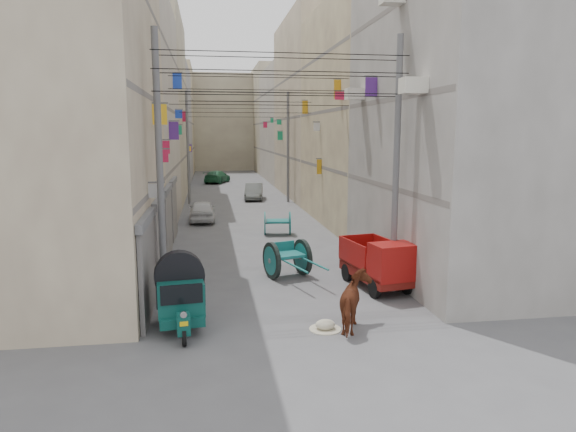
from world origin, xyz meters
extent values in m
plane|color=#4E4E51|center=(0.00, 0.00, 0.00)|extent=(140.00, 140.00, 0.00)
cube|color=#C1B192|center=(-8.00, 8.00, 6.50)|extent=(8.00, 10.00, 13.00)
cube|color=slate|center=(-4.12, 8.00, 3.20)|extent=(0.25, 9.80, 0.18)
cube|color=slate|center=(-4.12, 8.00, 6.20)|extent=(0.25, 9.80, 0.18)
cube|color=#ADA494|center=(-8.00, 19.00, 6.00)|extent=(8.00, 12.00, 12.00)
cube|color=slate|center=(-4.12, 19.00, 3.20)|extent=(0.25, 11.76, 0.18)
cube|color=slate|center=(-4.12, 19.00, 6.20)|extent=(0.25, 11.76, 0.18)
cube|color=slate|center=(-4.12, 19.00, 9.20)|extent=(0.25, 11.76, 0.18)
cube|color=#B5AF8F|center=(-8.00, 32.00, 7.00)|extent=(8.00, 14.00, 14.00)
cube|color=slate|center=(-4.12, 32.00, 3.20)|extent=(0.25, 13.72, 0.18)
cube|color=slate|center=(-4.12, 32.00, 6.20)|extent=(0.25, 13.72, 0.18)
cube|color=slate|center=(-4.12, 32.00, 9.20)|extent=(0.25, 13.72, 0.18)
cube|color=#A09B95|center=(-8.00, 46.00, 5.90)|extent=(8.00, 14.00, 11.80)
cube|color=slate|center=(-4.12, 46.00, 3.20)|extent=(0.25, 13.72, 0.18)
cube|color=slate|center=(-4.12, 46.00, 6.20)|extent=(0.25, 13.72, 0.18)
cube|color=slate|center=(-4.12, 46.00, 9.20)|extent=(0.25, 13.72, 0.18)
cube|color=#C9B98C|center=(-8.00, 59.00, 6.75)|extent=(8.00, 12.00, 13.50)
cube|color=slate|center=(-4.12, 59.00, 3.20)|extent=(0.25, 11.76, 0.18)
cube|color=slate|center=(-4.12, 59.00, 6.20)|extent=(0.25, 11.76, 0.18)
cube|color=slate|center=(-4.12, 59.00, 9.20)|extent=(0.25, 11.76, 0.18)
cube|color=#A09B95|center=(8.00, 8.00, 6.50)|extent=(8.00, 10.00, 13.00)
cube|color=slate|center=(4.12, 8.00, 3.20)|extent=(0.25, 9.80, 0.18)
cube|color=slate|center=(4.12, 8.00, 6.20)|extent=(0.25, 9.80, 0.18)
cube|color=slate|center=(4.12, 8.00, 9.20)|extent=(0.25, 9.80, 0.18)
cube|color=#C9B98C|center=(8.00, 19.00, 6.00)|extent=(8.00, 12.00, 12.00)
cube|color=slate|center=(4.12, 19.00, 3.20)|extent=(0.25, 11.76, 0.18)
cube|color=slate|center=(4.12, 19.00, 6.20)|extent=(0.25, 11.76, 0.18)
cube|color=slate|center=(4.12, 19.00, 9.20)|extent=(0.25, 11.76, 0.18)
cube|color=#C1B192|center=(8.00, 32.00, 7.00)|extent=(8.00, 14.00, 14.00)
cube|color=slate|center=(4.12, 32.00, 3.20)|extent=(0.25, 13.72, 0.18)
cube|color=slate|center=(4.12, 32.00, 6.20)|extent=(0.25, 13.72, 0.18)
cube|color=slate|center=(4.12, 32.00, 9.20)|extent=(0.25, 13.72, 0.18)
cube|color=#ADA494|center=(8.00, 46.00, 5.90)|extent=(8.00, 14.00, 11.80)
cube|color=slate|center=(4.12, 46.00, 3.20)|extent=(0.25, 13.72, 0.18)
cube|color=slate|center=(4.12, 46.00, 6.20)|extent=(0.25, 13.72, 0.18)
cube|color=slate|center=(4.12, 46.00, 9.20)|extent=(0.25, 13.72, 0.18)
cube|color=#B5AF8F|center=(8.00, 59.00, 6.75)|extent=(8.00, 12.00, 13.50)
cube|color=slate|center=(4.12, 59.00, 3.20)|extent=(0.25, 11.76, 0.18)
cube|color=slate|center=(4.12, 59.00, 6.20)|extent=(0.25, 11.76, 0.18)
cube|color=slate|center=(4.12, 59.00, 9.20)|extent=(0.25, 11.76, 0.18)
cube|color=#B5AF8F|center=(0.00, 66.00, 6.50)|extent=(22.00, 10.00, 13.00)
cube|color=#4B4B50|center=(-3.92, 4.80, 1.30)|extent=(0.12, 3.00, 2.60)
cube|color=#5A5A5D|center=(-3.90, 4.80, 2.75)|extent=(0.18, 3.20, 0.25)
cube|color=#4B4B50|center=(-3.92, 8.50, 1.30)|extent=(0.12, 3.00, 2.60)
cube|color=#5A5A5D|center=(-3.90, 8.50, 2.75)|extent=(0.18, 3.20, 0.25)
cube|color=#4B4B50|center=(-3.92, 12.20, 1.30)|extent=(0.12, 3.00, 2.60)
cube|color=#5A5A5D|center=(-3.90, 12.20, 2.75)|extent=(0.18, 3.20, 0.25)
cube|color=#4B4B50|center=(-3.92, 16.00, 1.30)|extent=(0.12, 3.00, 2.60)
cube|color=#5A5A5D|center=(-3.90, 16.00, 2.75)|extent=(0.18, 3.20, 0.25)
cube|color=#1A925F|center=(3.81, 34.28, 5.98)|extent=(0.38, 0.08, 0.41)
cube|color=#502380|center=(-3.86, 41.61, 3.62)|extent=(0.27, 0.08, 0.71)
cube|color=silver|center=(-3.78, 6.43, 3.35)|extent=(0.44, 0.08, 0.42)
cube|color=#502380|center=(-3.77, 15.80, 5.17)|extent=(0.45, 0.08, 0.84)
cube|color=#C91A46|center=(3.79, 44.88, 5.91)|extent=(0.41, 0.08, 0.59)
cube|color=#C91A46|center=(-3.81, 9.76, 4.24)|extent=(0.38, 0.08, 0.44)
cube|color=#1A925F|center=(3.78, 33.54, 4.85)|extent=(0.43, 0.08, 0.72)
cube|color=#1A925F|center=(3.86, 39.62, 6.25)|extent=(0.28, 0.08, 0.44)
cube|color=blue|center=(-3.76, 20.00, 7.85)|extent=(0.48, 0.08, 0.84)
cube|color=yellow|center=(-3.85, 38.07, 3.67)|extent=(0.31, 0.08, 0.44)
cube|color=silver|center=(3.82, 19.02, 5.41)|extent=(0.35, 0.08, 0.45)
cube|color=#CA9017|center=(3.83, 22.65, 6.65)|extent=(0.34, 0.08, 0.79)
cube|color=#C91A46|center=(-3.86, 12.02, 4.50)|extent=(0.28, 0.08, 0.52)
cube|color=#C91A46|center=(-3.86, 29.62, 6.26)|extent=(0.28, 0.08, 0.74)
cube|color=#CA9017|center=(3.87, 18.51, 3.22)|extent=(0.26, 0.08, 0.80)
cube|color=#502380|center=(3.83, 9.37, 6.69)|extent=(0.34, 0.08, 0.55)
cube|color=yellow|center=(-3.76, 8.55, 5.67)|extent=(0.47, 0.08, 0.67)
cube|color=blue|center=(-3.80, 21.15, 6.14)|extent=(0.40, 0.08, 0.47)
cube|color=#1A925F|center=(-3.84, 21.66, 5.24)|extent=(0.32, 0.08, 0.55)
cube|color=#C91A46|center=(3.76, 13.74, 6.73)|extent=(0.47, 0.08, 0.35)
cube|color=#CA9017|center=(3.84, 14.58, 7.07)|extent=(0.32, 0.08, 0.89)
cube|color=#502380|center=(3.78, 9.29, 6.73)|extent=(0.44, 0.08, 0.69)
cube|color=#C91A46|center=(-4.06, 6.00, 3.00)|extent=(0.10, 3.20, 0.80)
cube|color=silver|center=(-4.06, 15.00, 3.00)|extent=(0.10, 3.20, 0.80)
cube|color=#0B8283|center=(-4.06, 27.00, 3.00)|extent=(0.10, 3.20, 0.80)
cube|color=#C91A46|center=(-4.06, 39.00, 3.00)|extent=(0.10, 3.20, 0.80)
cube|color=silver|center=(4.06, 6.00, 3.00)|extent=(0.10, 3.20, 0.80)
cube|color=#1A925F|center=(4.06, 15.00, 3.00)|extent=(0.10, 3.20, 0.80)
cube|color=yellow|center=(4.06, 27.00, 3.00)|extent=(0.10, 3.20, 0.80)
cube|color=#0B8283|center=(4.06, 39.00, 3.00)|extent=(0.10, 3.20, 0.80)
cube|color=beige|center=(3.65, 5.00, 6.40)|extent=(0.70, 0.55, 0.45)
cube|color=beige|center=(3.65, 11.00, 6.60)|extent=(0.70, 0.55, 0.45)
cylinder|color=#5A5A5D|center=(-3.60, 6.00, 4.00)|extent=(0.20, 0.20, 8.00)
cylinder|color=#5A5A5D|center=(3.60, 6.00, 4.00)|extent=(0.20, 0.20, 8.00)
cylinder|color=#5A5A5D|center=(-3.60, 28.00, 4.00)|extent=(0.20, 0.20, 8.00)
cylinder|color=#5A5A5D|center=(3.60, 28.00, 4.00)|extent=(0.20, 0.20, 8.00)
cylinder|color=black|center=(0.00, 5.50, 6.20)|extent=(7.40, 0.02, 0.02)
cylinder|color=black|center=(0.00, 5.50, 6.80)|extent=(7.40, 0.02, 0.02)
cylinder|color=black|center=(0.00, 5.50, 7.30)|extent=(7.40, 0.02, 0.02)
cylinder|color=black|center=(0.00, 6.50, 6.20)|extent=(7.40, 0.02, 0.02)
cylinder|color=black|center=(0.00, 6.50, 6.80)|extent=(7.40, 0.02, 0.02)
cylinder|color=black|center=(0.00, 6.50, 7.30)|extent=(7.40, 0.02, 0.02)
cylinder|color=black|center=(0.00, 12.00, 6.20)|extent=(7.40, 0.02, 0.02)
cylinder|color=black|center=(0.00, 12.00, 6.80)|extent=(7.40, 0.02, 0.02)
cylinder|color=black|center=(0.00, 12.00, 7.30)|extent=(7.40, 0.02, 0.02)
cylinder|color=black|center=(0.00, 20.00, 6.20)|extent=(7.40, 0.02, 0.02)
cylinder|color=black|center=(0.00, 20.00, 6.80)|extent=(7.40, 0.02, 0.02)
cylinder|color=black|center=(0.00, 20.00, 7.30)|extent=(7.40, 0.02, 0.02)
cylinder|color=black|center=(0.00, 28.00, 6.20)|extent=(7.40, 0.02, 0.02)
cylinder|color=black|center=(0.00, 28.00, 6.80)|extent=(7.40, 0.02, 0.02)
cylinder|color=black|center=(0.00, 28.00, 7.30)|extent=(7.40, 0.02, 0.02)
cylinder|color=black|center=(-2.88, 2.59, 0.25)|extent=(0.16, 0.51, 0.50)
cylinder|color=black|center=(-3.55, 4.22, 0.25)|extent=(0.16, 0.51, 0.50)
cylinder|color=black|center=(-2.58, 4.32, 0.25)|extent=(0.16, 0.51, 0.50)
cube|color=#0B3F38|center=(-3.00, 3.74, 0.43)|extent=(1.29, 1.80, 0.25)
cube|color=#0B3F38|center=(-2.88, 2.63, 0.53)|extent=(0.35, 0.43, 0.49)
cylinder|color=silver|center=(-2.86, 2.43, 0.84)|extent=(0.16, 0.06, 0.16)
cube|color=gold|center=(-2.86, 2.41, 0.62)|extent=(0.20, 0.05, 0.11)
cube|color=#0B3F38|center=(-3.01, 3.78, 0.93)|extent=(1.31, 1.63, 0.84)
cube|color=black|center=(-2.93, 3.01, 1.16)|extent=(1.02, 0.16, 0.49)
cube|color=black|center=(-3.59, 3.72, 1.02)|extent=(0.15, 1.06, 0.58)
cube|color=black|center=(-2.43, 3.85, 1.02)|extent=(0.15, 1.06, 0.58)
cube|color=silver|center=(-2.92, 2.99, 0.49)|extent=(1.11, 0.17, 0.05)
cylinder|color=black|center=(-0.09, 8.00, 0.65)|extent=(0.52, 1.29, 1.30)
cylinder|color=#155F5D|center=(-0.09, 8.00, 0.65)|extent=(0.45, 1.02, 1.02)
cylinder|color=#5A5A5D|center=(-0.09, 8.00, 0.65)|extent=(0.25, 0.22, 0.17)
cylinder|color=black|center=(1.07, 8.36, 0.65)|extent=(0.52, 1.29, 1.30)
cylinder|color=#155F5D|center=(1.07, 8.36, 0.65)|extent=(0.45, 1.02, 1.02)
cylinder|color=#5A5A5D|center=(1.07, 8.36, 0.65)|extent=(0.25, 0.22, 0.17)
cylinder|color=#5A5A5D|center=(0.49, 8.18, 0.65)|extent=(1.22, 0.44, 0.07)
cube|color=#155F5D|center=(0.49, 8.18, 0.82)|extent=(1.24, 1.27, 0.09)
cube|color=#155F5D|center=(0.35, 8.63, 1.02)|extent=(0.96, 0.36, 0.33)
cylinder|color=#155F5D|center=(0.48, 6.96, 0.74)|extent=(0.69, 2.07, 0.07)
cylinder|color=#155F5D|center=(1.19, 7.18, 0.74)|extent=(0.69, 2.07, 0.07)
cylinder|color=black|center=(2.80, 5.39, 0.30)|extent=(0.26, 0.61, 0.59)
cylinder|color=black|center=(2.45, 7.34, 0.30)|extent=(0.26, 0.61, 0.59)
cylinder|color=black|center=(3.95, 5.59, 0.30)|extent=(0.26, 0.61, 0.59)
cylinder|color=black|center=(3.60, 7.54, 0.30)|extent=(0.26, 0.61, 0.59)
cube|color=#5B110D|center=(3.20, 6.47, 0.50)|extent=(1.80, 3.15, 0.32)
cube|color=maroon|center=(3.38, 5.45, 1.13)|extent=(1.45, 1.16, 1.13)
cube|color=black|center=(3.45, 5.03, 1.22)|extent=(1.16, 0.26, 0.50)
cube|color=#5B110D|center=(3.11, 6.96, 0.74)|extent=(1.67, 2.19, 0.11)
cube|color=maroon|center=(2.47, 6.84, 1.13)|extent=(0.40, 1.96, 0.77)
cube|color=maroon|center=(3.76, 7.07, 1.13)|extent=(0.40, 1.96, 0.77)
cube|color=maroon|center=(2.95, 7.91, 1.13)|extent=(1.34, 0.29, 0.77)
cylinder|color=#155F5D|center=(0.55, 15.93, 0.58)|extent=(0.19, 1.17, 1.17)
cylinder|color=#155F5D|center=(1.79, 15.79, 0.58)|extent=(0.19, 1.17, 1.17)
cube|color=#155F5D|center=(1.17, 15.86, 0.69)|extent=(1.23, 1.11, 0.09)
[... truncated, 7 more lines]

